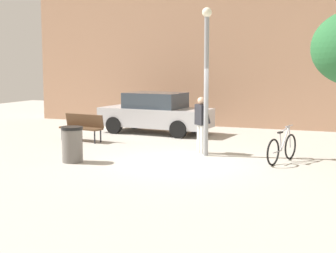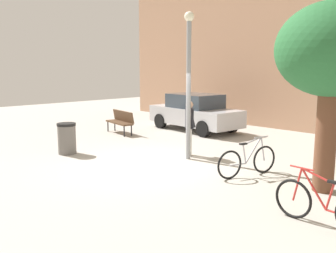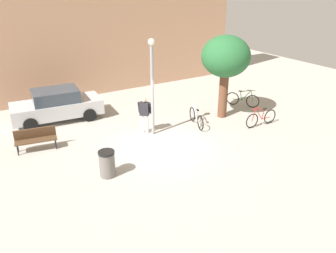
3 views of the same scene
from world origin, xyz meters
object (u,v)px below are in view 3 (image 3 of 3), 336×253
object	(u,v)px
bicycle_red	(261,118)
parked_car_silver	(57,105)
lamppost	(152,81)
trash_bin	(107,164)
bicycle_green	(243,99)
person_by_lamppost	(144,113)
plaza_tree	(226,58)
bicycle_silver	(196,118)
park_bench	(36,137)

from	to	relation	value
bicycle_red	parked_car_silver	xyz separation A→B (m)	(-7.96, 5.68, 0.39)
lamppost	trash_bin	distance (m)	4.27
bicycle_green	person_by_lamppost	bearing A→B (deg)	-177.21
plaza_tree	bicycle_silver	distance (m)	3.14
lamppost	person_by_lamppost	bearing A→B (deg)	127.45
person_by_lamppost	trash_bin	distance (m)	3.83
plaza_tree	lamppost	bearing A→B (deg)	-179.50
trash_bin	lamppost	bearing A→B (deg)	36.08
plaza_tree	bicycle_silver	xyz separation A→B (m)	(-1.78, -0.25, -2.58)
plaza_tree	parked_car_silver	distance (m)	8.40
parked_car_silver	park_bench	bearing A→B (deg)	-120.09
lamppost	person_by_lamppost	xyz separation A→B (m)	(-0.24, 0.32, -1.49)
trash_bin	bicycle_green	bearing A→B (deg)	17.63
bicycle_green	parked_car_silver	world-z (taller)	parked_car_silver
lamppost	trash_bin	world-z (taller)	lamppost
bicycle_green	trash_bin	world-z (taller)	bicycle_green
bicycle_silver	park_bench	bearing A→B (deg)	169.15
park_bench	plaza_tree	size ratio (longest dim) A/B	0.41
person_by_lamppost	bicycle_red	distance (m)	5.49
bicycle_red	bicycle_green	xyz separation A→B (m)	(1.12, 2.45, 0.00)
bicycle_silver	parked_car_silver	distance (m)	6.75
bicycle_silver	bicycle_green	distance (m)	3.78
lamppost	parked_car_silver	world-z (taller)	lamppost
person_by_lamppost	trash_bin	world-z (taller)	person_by_lamppost
plaza_tree	bicycle_green	size ratio (longest dim) A/B	2.62
bicycle_silver	trash_bin	size ratio (longest dim) A/B	1.82
person_by_lamppost	plaza_tree	bearing A→B (deg)	-3.83
person_by_lamppost	bicycle_red	size ratio (longest dim) A/B	0.92
park_bench	bicycle_green	distance (m)	10.67
bicycle_red	bicycle_silver	bearing A→B (deg)	147.74
person_by_lamppost	trash_bin	bearing A→B (deg)	-137.87
bicycle_red	parked_car_silver	bearing A→B (deg)	144.49
park_bench	parked_car_silver	world-z (taller)	parked_car_silver
lamppost	person_by_lamppost	world-z (taller)	lamppost
lamppost	bicycle_red	bearing A→B (deg)	-21.00
bicycle_red	park_bench	bearing A→B (deg)	162.77
plaza_tree	trash_bin	distance (m)	7.80
lamppost	parked_car_silver	size ratio (longest dim) A/B	0.97
person_by_lamppost	park_bench	size ratio (longest dim) A/B	1.01
plaza_tree	parked_car_silver	size ratio (longest dim) A/B	0.93
bicycle_red	parked_car_silver	distance (m)	9.78
lamppost	bicycle_red	world-z (taller)	lamppost
park_bench	parked_car_silver	xyz separation A→B (m)	(1.58, 2.72, 0.23)
trash_bin	park_bench	bearing A→B (deg)	116.80
park_bench	bicycle_red	world-z (taller)	bicycle_red
person_by_lamppost	bicycle_green	bearing A→B (deg)	2.79
plaza_tree	bicycle_green	world-z (taller)	plaza_tree
lamppost	plaza_tree	xyz separation A→B (m)	(3.98, 0.04, 0.51)
bicycle_green	trash_bin	distance (m)	9.40
bicycle_red	trash_bin	distance (m)	7.85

